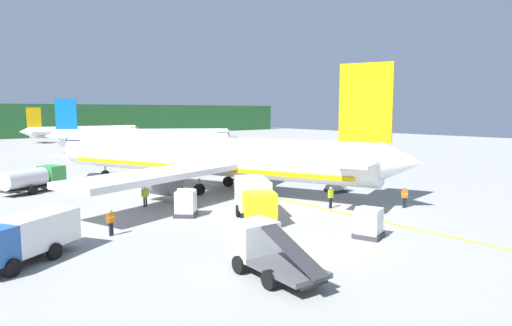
{
  "coord_description": "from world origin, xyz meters",
  "views": [
    {
      "loc": [
        -19.26,
        -16.25,
        8.03
      ],
      "look_at": [
        7.9,
        15.83,
        3.02
      ],
      "focal_mm": 31.0,
      "sensor_mm": 36.0,
      "label": 1
    }
  ],
  "objects_px": {
    "airliner_mid_apron": "(143,138)",
    "crew_marshaller": "(111,220)",
    "cargo_container_mid": "(336,183)",
    "airliner_foreground": "(206,157)",
    "crew_loader_left": "(145,195)",
    "service_truck_catering": "(24,236)",
    "cargo_container_near": "(369,223)",
    "crew_loader_right": "(331,196)",
    "airliner_far_taxiway": "(84,132)",
    "service_truck_pushback": "(254,198)",
    "crew_supervisor": "(405,196)",
    "service_truck_fuel": "(34,178)",
    "service_truck_baggage": "(264,249)",
    "cargo_container_far": "(186,203)"
  },
  "relations": [
    {
      "from": "airliner_mid_apron",
      "to": "crew_marshaller",
      "type": "xyz_separation_m",
      "value": [
        -26.51,
        -49.82,
        -1.87
      ]
    },
    {
      "from": "airliner_mid_apron",
      "to": "cargo_container_mid",
      "type": "relative_size",
      "value": 15.23
    },
    {
      "from": "airliner_foreground",
      "to": "crew_loader_left",
      "type": "height_order",
      "value": "airliner_foreground"
    },
    {
      "from": "service_truck_catering",
      "to": "crew_loader_left",
      "type": "bearing_deg",
      "value": 37.4
    },
    {
      "from": "service_truck_catering",
      "to": "cargo_container_near",
      "type": "distance_m",
      "value": 19.96
    },
    {
      "from": "crew_loader_left",
      "to": "crew_loader_right",
      "type": "xyz_separation_m",
      "value": [
        11.45,
        -10.38,
        0.05
      ]
    },
    {
      "from": "airliner_far_taxiway",
      "to": "cargo_container_near",
      "type": "distance_m",
      "value": 102.88
    },
    {
      "from": "service_truck_pushback",
      "to": "cargo_container_near",
      "type": "relative_size",
      "value": 3.08
    },
    {
      "from": "airliner_far_taxiway",
      "to": "cargo_container_mid",
      "type": "bearing_deg",
      "value": -94.2
    },
    {
      "from": "cargo_container_near",
      "to": "service_truck_pushback",
      "type": "bearing_deg",
      "value": 105.28
    },
    {
      "from": "airliner_far_taxiway",
      "to": "cargo_container_near",
      "type": "height_order",
      "value": "airliner_far_taxiway"
    },
    {
      "from": "airliner_mid_apron",
      "to": "cargo_container_mid",
      "type": "xyz_separation_m",
      "value": [
        -3.48,
        -49.3,
        -1.97
      ]
    },
    {
      "from": "crew_marshaller",
      "to": "crew_loader_right",
      "type": "height_order",
      "value": "crew_loader_right"
    },
    {
      "from": "service_truck_catering",
      "to": "crew_supervisor",
      "type": "distance_m",
      "value": 27.91
    },
    {
      "from": "crew_loader_left",
      "to": "crew_loader_right",
      "type": "height_order",
      "value": "crew_loader_right"
    },
    {
      "from": "airliner_foreground",
      "to": "airliner_far_taxiway",
      "type": "relative_size",
      "value": 1.3
    },
    {
      "from": "crew_marshaller",
      "to": "crew_loader_left",
      "type": "xyz_separation_m",
      "value": [
        5.59,
        6.52,
        -0.02
      ]
    },
    {
      "from": "service_truck_fuel",
      "to": "service_truck_baggage",
      "type": "xyz_separation_m",
      "value": [
        2.91,
        -31.0,
        -0.2
      ]
    },
    {
      "from": "airliner_foreground",
      "to": "cargo_container_far",
      "type": "height_order",
      "value": "airliner_foreground"
    },
    {
      "from": "service_truck_catering",
      "to": "service_truck_pushback",
      "type": "height_order",
      "value": "service_truck_pushback"
    },
    {
      "from": "service_truck_catering",
      "to": "crew_loader_right",
      "type": "relative_size",
      "value": 3.52
    },
    {
      "from": "cargo_container_near",
      "to": "cargo_container_mid",
      "type": "height_order",
      "value": "cargo_container_near"
    },
    {
      "from": "cargo_container_mid",
      "to": "crew_marshaller",
      "type": "xyz_separation_m",
      "value": [
        -23.03,
        -0.52,
        0.1
      ]
    },
    {
      "from": "cargo_container_far",
      "to": "crew_supervisor",
      "type": "xyz_separation_m",
      "value": [
        15.33,
        -9.22,
        0.02
      ]
    },
    {
      "from": "service_truck_baggage",
      "to": "crew_loader_right",
      "type": "distance_m",
      "value": 15.63
    },
    {
      "from": "service_truck_catering",
      "to": "crew_marshaller",
      "type": "height_order",
      "value": "service_truck_catering"
    },
    {
      "from": "cargo_container_near",
      "to": "crew_supervisor",
      "type": "relative_size",
      "value": 1.22
    },
    {
      "from": "crew_loader_right",
      "to": "airliner_foreground",
      "type": "bearing_deg",
      "value": 102.59
    },
    {
      "from": "airliner_foreground",
      "to": "cargo_container_near",
      "type": "height_order",
      "value": "airliner_foreground"
    },
    {
      "from": "airliner_foreground",
      "to": "service_truck_catering",
      "type": "bearing_deg",
      "value": -148.89
    },
    {
      "from": "service_truck_pushback",
      "to": "crew_supervisor",
      "type": "xyz_separation_m",
      "value": [
        11.83,
        -5.28,
        -0.59
      ]
    },
    {
      "from": "service_truck_baggage",
      "to": "crew_supervisor",
      "type": "height_order",
      "value": "service_truck_baggage"
    },
    {
      "from": "cargo_container_near",
      "to": "crew_marshaller",
      "type": "relative_size",
      "value": 1.19
    },
    {
      "from": "airliner_foreground",
      "to": "cargo_container_near",
      "type": "distance_m",
      "value": 20.99
    },
    {
      "from": "airliner_foreground",
      "to": "service_truck_baggage",
      "type": "relative_size",
      "value": 6.62
    },
    {
      "from": "crew_marshaller",
      "to": "crew_supervisor",
      "type": "distance_m",
      "value": 23.13
    },
    {
      "from": "airliner_foreground",
      "to": "cargo_container_mid",
      "type": "xyz_separation_m",
      "value": [
        9.05,
        -9.28,
        -2.46
      ]
    },
    {
      "from": "service_truck_fuel",
      "to": "cargo_container_near",
      "type": "xyz_separation_m",
      "value": [
        11.97,
        -30.77,
        -0.44
      ]
    },
    {
      "from": "service_truck_pushback",
      "to": "cargo_container_mid",
      "type": "bearing_deg",
      "value": 12.87
    },
    {
      "from": "airliner_far_taxiway",
      "to": "crew_marshaller",
      "type": "distance_m",
      "value": 95.16
    },
    {
      "from": "airliner_far_taxiway",
      "to": "crew_marshaller",
      "type": "height_order",
      "value": "airliner_far_taxiway"
    },
    {
      "from": "crew_marshaller",
      "to": "crew_supervisor",
      "type": "xyz_separation_m",
      "value": [
        21.8,
        -7.74,
        -0.03
      ]
    },
    {
      "from": "airliner_mid_apron",
      "to": "service_truck_catering",
      "type": "relative_size",
      "value": 4.98
    },
    {
      "from": "service_truck_catering",
      "to": "cargo_container_near",
      "type": "xyz_separation_m",
      "value": [
        17.8,
        -9.02,
        -0.48
      ]
    },
    {
      "from": "crew_marshaller",
      "to": "service_truck_fuel",
      "type": "bearing_deg",
      "value": 89.04
    },
    {
      "from": "crew_loader_right",
      "to": "crew_supervisor",
      "type": "bearing_deg",
      "value": -39.13
    },
    {
      "from": "service_truck_pushback",
      "to": "crew_loader_right",
      "type": "height_order",
      "value": "service_truck_pushback"
    },
    {
      "from": "service_truck_catering",
      "to": "cargo_container_mid",
      "type": "height_order",
      "value": "service_truck_catering"
    },
    {
      "from": "service_truck_baggage",
      "to": "crew_loader_right",
      "type": "height_order",
      "value": "service_truck_baggage"
    },
    {
      "from": "service_truck_fuel",
      "to": "crew_marshaller",
      "type": "distance_m",
      "value": 19.79
    }
  ]
}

